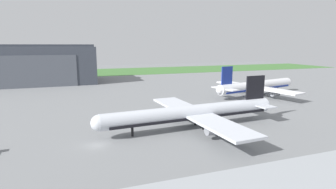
% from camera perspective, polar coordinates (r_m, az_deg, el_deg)
% --- Properties ---
extents(ground_plane, '(440.00, 440.00, 0.00)m').
position_cam_1_polar(ground_plane, '(57.10, -14.74, -10.35)').
color(ground_plane, slate).
extents(grass_field_strip, '(440.00, 56.00, 0.08)m').
position_cam_1_polar(grass_field_strip, '(205.66, -18.65, 4.37)').
color(grass_field_strip, '#417335').
rests_on(grass_field_strip, ground_plane).
extents(maintenance_hangar, '(80.93, 32.14, 20.30)m').
position_cam_1_polar(maintenance_hangar, '(158.24, -30.21, 5.34)').
color(maintenance_hangar, '#383D47').
rests_on(maintenance_hangar, ground_plane).
extents(airliner_near_right, '(47.69, 40.71, 12.01)m').
position_cam_1_polar(airliner_near_right, '(65.27, 5.44, -3.93)').
color(airliner_near_right, silver).
rests_on(airliner_near_right, ground_plane).
extents(airliner_far_right, '(42.21, 38.62, 12.32)m').
position_cam_1_polar(airliner_far_right, '(113.19, 18.33, 1.70)').
color(airliner_far_right, white).
rests_on(airliner_far_right, ground_plane).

